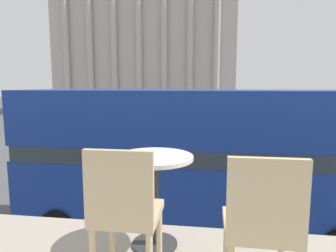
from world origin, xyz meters
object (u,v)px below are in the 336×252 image
(double_decker_bus, at_px, (194,155))
(plaza_building_left, at_px, (150,49))
(cafe_chair_0, at_px, (125,210))
(traffic_light_mid, at_px, (306,123))
(cafe_chair_1, at_px, (262,223))
(pedestrian_white, at_px, (169,126))
(traffic_light_near, at_px, (194,134))
(traffic_light_far, at_px, (172,109))
(car_maroon, at_px, (202,132))
(pedestrian_black, at_px, (138,114))
(cafe_dining_table, at_px, (154,180))

(double_decker_bus, bearing_deg, plaza_building_left, 109.56)
(cafe_chair_0, bearing_deg, traffic_light_mid, 64.83)
(cafe_chair_1, distance_m, pedestrian_white, 23.40)
(traffic_light_near, distance_m, traffic_light_far, 11.32)
(car_maroon, bearing_deg, pedestrian_white, -32.42)
(traffic_light_far, relative_size, pedestrian_black, 2.42)
(cafe_chair_1, height_order, pedestrian_black, cafe_chair_1)
(traffic_light_mid, distance_m, pedestrian_white, 11.33)
(traffic_light_far, height_order, car_maroon, traffic_light_far)
(traffic_light_near, height_order, pedestrian_black, traffic_light_near)
(pedestrian_black, bearing_deg, cafe_chair_0, 18.17)
(cafe_chair_0, height_order, traffic_light_far, cafe_chair_0)
(cafe_chair_0, distance_m, traffic_light_mid, 16.78)
(cafe_chair_1, relative_size, pedestrian_white, 0.51)
(cafe_chair_0, relative_size, car_maroon, 0.22)
(traffic_light_near, distance_m, pedestrian_black, 24.15)
(traffic_light_far, bearing_deg, car_maroon, 6.95)
(cafe_chair_1, height_order, traffic_light_mid, cafe_chair_1)
(cafe_chair_1, distance_m, plaza_building_left, 50.25)
(traffic_light_mid, relative_size, traffic_light_far, 0.90)
(cafe_chair_0, distance_m, pedestrian_black, 34.41)
(traffic_light_far, bearing_deg, pedestrian_white, 107.68)
(cafe_chair_0, height_order, plaza_building_left, plaza_building_left)
(traffic_light_near, relative_size, pedestrian_white, 2.07)
(traffic_light_near, distance_m, traffic_light_mid, 7.83)
(traffic_light_near, bearing_deg, car_maroon, 89.81)
(traffic_light_far, relative_size, pedestrian_white, 2.22)
(double_decker_bus, bearing_deg, cafe_chair_1, -77.66)
(cafe_dining_table, relative_size, traffic_light_far, 0.18)
(cafe_chair_0, height_order, pedestrian_white, cafe_chair_0)
(cafe_dining_table, bearing_deg, cafe_chair_1, -40.10)
(double_decker_bus, xyz_separation_m, cafe_chair_0, (-0.06, -7.06, 1.33))
(cafe_dining_table, height_order, pedestrian_black, cafe_dining_table)
(pedestrian_black, bearing_deg, cafe_dining_table, 18.52)
(cafe_dining_table, relative_size, plaza_building_left, 0.03)
(traffic_light_mid, height_order, car_maroon, traffic_light_mid)
(cafe_chair_1, bearing_deg, double_decker_bus, 100.05)
(double_decker_bus, distance_m, cafe_dining_table, 6.67)
(pedestrian_black, bearing_deg, car_maroon, 39.70)
(double_decker_bus, relative_size, cafe_chair_1, 11.36)
(traffic_light_far, distance_m, pedestrian_white, 2.02)
(cafe_dining_table, xyz_separation_m, traffic_light_far, (-2.51, 21.14, -1.15))
(car_maroon, distance_m, pedestrian_black, 13.92)
(double_decker_bus, xyz_separation_m, plaza_building_left, (-9.68, 41.57, 8.03))
(traffic_light_near, xyz_separation_m, pedestrian_white, (-2.70, 12.32, -1.38))
(pedestrian_black, xyz_separation_m, pedestrian_white, (5.28, -10.43, 0.10))
(cafe_chair_1, height_order, car_maroon, cafe_chair_1)
(cafe_dining_table, relative_size, cafe_chair_0, 0.80)
(cafe_dining_table, height_order, pedestrian_white, cafe_dining_table)
(pedestrian_white, bearing_deg, traffic_light_mid, 179.87)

